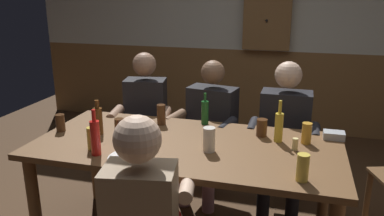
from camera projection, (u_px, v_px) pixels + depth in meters
back_wall_wainscot at (243, 88)px, 5.07m from camera, size 5.64×0.12×1.02m
dining_table at (186, 156)px, 2.60m from camera, size 2.02×0.96×0.77m
person_0 at (145, 117)px, 3.41m from camera, size 0.54×0.57×1.23m
person_1 at (209, 125)px, 3.27m from camera, size 0.58×0.57×1.19m
person_2 at (284, 130)px, 3.10m from camera, size 0.54×0.51×1.21m
person_3 at (144, 212)px, 1.96m from camera, size 0.53×0.59×1.20m
table_candle at (295, 144)px, 2.45m from camera, size 0.04×0.04×0.08m
condiment_caddy at (334, 135)px, 2.64m from camera, size 0.14×0.10×0.05m
plate_0 at (130, 158)px, 2.33m from camera, size 0.27×0.27×0.01m
bottle_0 at (205, 112)px, 2.92m from camera, size 0.05×0.05×0.24m
bottle_1 at (95, 137)px, 2.36m from camera, size 0.06×0.06×0.29m
bottle_2 at (98, 120)px, 2.71m from camera, size 0.06×0.06×0.25m
bottle_3 at (279, 126)px, 2.57m from camera, size 0.06×0.06×0.28m
pint_glass_0 at (161, 115)px, 2.91m from camera, size 0.07×0.07×0.15m
pint_glass_1 at (60, 123)px, 2.78m from camera, size 0.06×0.06×0.12m
pint_glass_2 at (303, 168)px, 2.04m from camera, size 0.07×0.07×0.15m
pint_glass_3 at (209, 139)px, 2.42m from camera, size 0.08×0.08×0.16m
pint_glass_4 at (153, 134)px, 2.59m from camera, size 0.07×0.07×0.11m
pint_glass_5 at (92, 138)px, 2.45m from camera, size 0.06×0.06×0.15m
pint_glass_6 at (120, 130)px, 2.58m from camera, size 0.06×0.06×0.16m
pint_glass_7 at (307, 133)px, 2.55m from camera, size 0.06×0.06×0.14m
pint_glass_8 at (262, 128)px, 2.68m from camera, size 0.07×0.07×0.12m
wall_dart_cabinet at (267, 20)px, 4.62m from camera, size 0.56×0.15×0.70m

